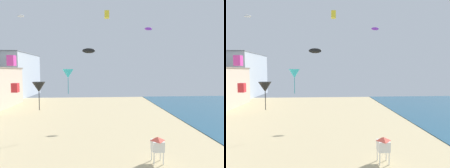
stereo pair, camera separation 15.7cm
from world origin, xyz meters
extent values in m
cube|color=#ADB7C1|center=(-26.81, 64.75, 7.39)|extent=(12.65, 20.72, 14.78)
cube|color=slate|center=(-26.81, 64.75, 14.93)|extent=(12.90, 21.14, 0.30)
cylinder|color=white|center=(8.93, 13.56, 0.60)|extent=(0.10, 0.10, 1.20)
cylinder|color=white|center=(9.83, 13.56, 0.60)|extent=(0.10, 0.10, 1.20)
cylinder|color=white|center=(8.93, 14.46, 0.60)|extent=(0.10, 0.10, 1.20)
cylinder|color=white|center=(9.83, 14.46, 0.60)|extent=(0.10, 0.10, 1.20)
cube|color=white|center=(9.38, 14.01, 1.70)|extent=(1.10, 1.10, 1.00)
pyramid|color=#D14C3D|center=(9.38, 14.01, 2.38)|extent=(1.10, 1.10, 0.35)
cone|color=#2DB7CC|center=(-0.61, 23.34, 8.54)|extent=(1.52, 1.52, 1.25)
cylinder|color=teal|center=(-0.61, 23.34, 6.81)|extent=(0.08, 0.08, 2.22)
cone|color=black|center=(-3.11, 18.41, 7.09)|extent=(1.42, 1.42, 1.17)
cylinder|color=black|center=(-3.11, 18.41, 5.47)|extent=(0.08, 0.08, 2.07)
cube|color=yellow|center=(5.38, 36.91, 20.74)|extent=(0.96, 0.96, 1.51)
cube|color=#DB3D9E|center=(-9.20, 25.48, 10.44)|extent=(0.99, 0.99, 1.55)
ellipsoid|color=white|center=(-13.39, 39.85, 20.96)|extent=(1.52, 0.42, 0.59)
ellipsoid|color=black|center=(2.22, 24.79, 11.89)|extent=(1.89, 0.52, 0.73)
ellipsoid|color=purple|center=(13.41, 33.49, 17.16)|extent=(1.50, 0.42, 0.58)
cube|color=red|center=(-8.11, 23.89, 6.54)|extent=(0.83, 0.83, 1.31)
camera|label=1|loc=(3.80, -3.36, 8.91)|focal=30.10mm
camera|label=2|loc=(3.96, -3.37, 8.91)|focal=30.10mm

